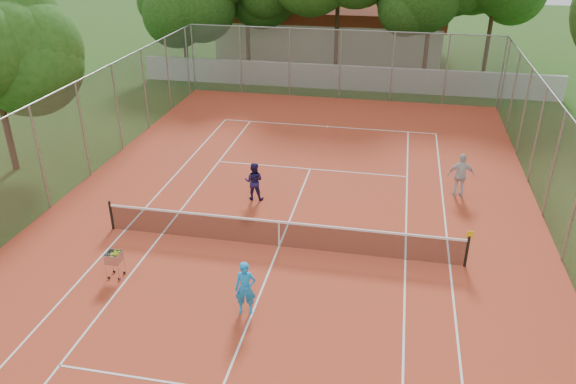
% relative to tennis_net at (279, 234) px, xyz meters
% --- Properties ---
extents(ground, '(120.00, 120.00, 0.00)m').
position_rel_tennis_net_xyz_m(ground, '(0.00, 0.00, -0.51)').
color(ground, '#1D3D10').
rests_on(ground, ground).
extents(court_pad, '(18.00, 34.00, 0.02)m').
position_rel_tennis_net_xyz_m(court_pad, '(0.00, 0.00, -0.50)').
color(court_pad, '#B63F23').
rests_on(court_pad, ground).
extents(court_lines, '(10.98, 23.78, 0.01)m').
position_rel_tennis_net_xyz_m(court_lines, '(0.00, 0.00, -0.49)').
color(court_lines, white).
rests_on(court_lines, court_pad).
extents(tennis_net, '(11.88, 0.10, 0.98)m').
position_rel_tennis_net_xyz_m(tennis_net, '(0.00, 0.00, 0.00)').
color(tennis_net, black).
rests_on(tennis_net, court_pad).
extents(perimeter_fence, '(18.00, 34.00, 4.00)m').
position_rel_tennis_net_xyz_m(perimeter_fence, '(0.00, 0.00, 1.49)').
color(perimeter_fence, slate).
rests_on(perimeter_fence, ground).
extents(boundary_wall, '(26.00, 0.30, 1.50)m').
position_rel_tennis_net_xyz_m(boundary_wall, '(0.00, 19.00, 0.24)').
color(boundary_wall, silver).
rests_on(boundary_wall, ground).
extents(clubhouse, '(16.40, 9.00, 4.40)m').
position_rel_tennis_net_xyz_m(clubhouse, '(-2.00, 29.00, 1.69)').
color(clubhouse, beige).
rests_on(clubhouse, ground).
extents(tropical_trees, '(29.00, 19.00, 10.00)m').
position_rel_tennis_net_xyz_m(tropical_trees, '(0.00, 22.00, 4.49)').
color(tropical_trees, '#14350D').
rests_on(tropical_trees, ground).
extents(player_near, '(0.64, 0.48, 1.58)m').
position_rel_tennis_net_xyz_m(player_near, '(-0.18, -3.51, 0.30)').
color(player_near, '#1B96ED').
rests_on(player_near, court_pad).
extents(player_far_left, '(0.75, 0.60, 1.50)m').
position_rel_tennis_net_xyz_m(player_far_left, '(-1.66, 3.20, 0.26)').
color(player_far_left, '#1E1848').
rests_on(player_far_left, court_pad).
extents(player_far_right, '(1.05, 0.52, 1.74)m').
position_rel_tennis_net_xyz_m(player_far_right, '(6.08, 5.04, 0.38)').
color(player_far_right, silver).
rests_on(player_far_right, court_pad).
extents(ball_hopper, '(0.57, 0.57, 0.93)m').
position_rel_tennis_net_xyz_m(ball_hopper, '(-4.48, -2.65, -0.03)').
color(ball_hopper, '#AAAAB1').
rests_on(ball_hopper, court_pad).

